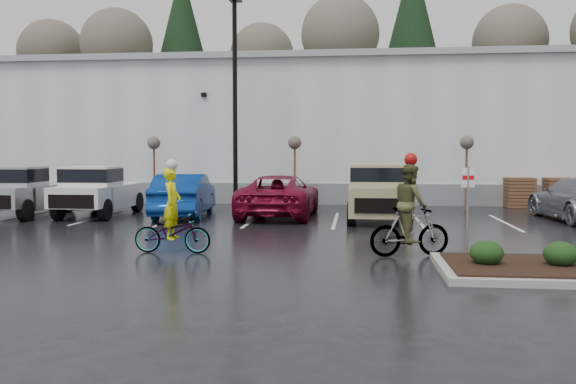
# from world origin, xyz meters

# --- Properties ---
(ground) EXTENTS (120.00, 120.00, 0.00)m
(ground) POSITION_xyz_m (0.00, 0.00, 0.00)
(ground) COLOR black
(ground) RESTS_ON ground
(warehouse) EXTENTS (60.50, 15.50, 7.20)m
(warehouse) POSITION_xyz_m (0.00, 21.99, 3.65)
(warehouse) COLOR silver
(warehouse) RESTS_ON ground
(wooded_ridge) EXTENTS (80.00, 25.00, 6.00)m
(wooded_ridge) POSITION_xyz_m (0.00, 45.00, 3.00)
(wooded_ridge) COLOR #27441C
(wooded_ridge) RESTS_ON ground
(lamppost) EXTENTS (0.50, 1.00, 9.22)m
(lamppost) POSITION_xyz_m (-4.00, 12.00, 5.69)
(lamppost) COLOR black
(lamppost) RESTS_ON ground
(sapling_west) EXTENTS (0.60, 0.60, 3.20)m
(sapling_west) POSITION_xyz_m (-8.00, 13.00, 2.73)
(sapling_west) COLOR #462D1C
(sapling_west) RESTS_ON ground
(sapling_mid) EXTENTS (0.60, 0.60, 3.20)m
(sapling_mid) POSITION_xyz_m (-1.50, 13.00, 2.73)
(sapling_mid) COLOR #462D1C
(sapling_mid) RESTS_ON ground
(sapling_east) EXTENTS (0.60, 0.60, 3.20)m
(sapling_east) POSITION_xyz_m (6.00, 13.00, 2.73)
(sapling_east) COLOR #462D1C
(sapling_east) RESTS_ON ground
(pallet_stack_a) EXTENTS (1.20, 1.20, 1.35)m
(pallet_stack_a) POSITION_xyz_m (8.50, 14.00, 0.68)
(pallet_stack_a) COLOR #462D1C
(pallet_stack_a) RESTS_ON ground
(pallet_stack_b) EXTENTS (1.20, 1.20, 1.35)m
(pallet_stack_b) POSITION_xyz_m (10.20, 14.00, 0.68)
(pallet_stack_b) COLOR #462D1C
(pallet_stack_b) RESTS_ON ground
(shrub_a) EXTENTS (0.70, 0.70, 0.52)m
(shrub_a) POSITION_xyz_m (4.00, -1.00, 0.41)
(shrub_a) COLOR black
(shrub_a) RESTS_ON curb_island
(shrub_b) EXTENTS (0.70, 0.70, 0.52)m
(shrub_b) POSITION_xyz_m (5.50, -1.00, 0.41)
(shrub_b) COLOR black
(shrub_b) RESTS_ON curb_island
(fire_lane_sign) EXTENTS (0.30, 0.05, 2.20)m
(fire_lane_sign) POSITION_xyz_m (3.80, 0.20, 1.41)
(fire_lane_sign) COLOR gray
(fire_lane_sign) RESTS_ON ground
(pickup_silver) EXTENTS (2.10, 5.20, 1.96)m
(pickup_silver) POSITION_xyz_m (-11.58, 8.41, 0.98)
(pickup_silver) COLOR #A5A9AD
(pickup_silver) RESTS_ON ground
(pickup_white) EXTENTS (2.10, 5.20, 1.96)m
(pickup_white) POSITION_xyz_m (-8.78, 8.91, 0.98)
(pickup_white) COLOR silver
(pickup_white) RESTS_ON ground
(car_blue) EXTENTS (2.25, 5.20, 1.66)m
(car_blue) POSITION_xyz_m (-5.36, 8.71, 0.83)
(car_blue) COLOR navy
(car_blue) RESTS_ON ground
(car_red) EXTENTS (2.81, 5.85, 1.61)m
(car_red) POSITION_xyz_m (-1.70, 9.15, 0.80)
(car_red) COLOR maroon
(car_red) RESTS_ON ground
(suv_tan) EXTENTS (2.20, 5.10, 2.06)m
(suv_tan) POSITION_xyz_m (2.04, 8.46, 1.03)
(suv_tan) COLOR tan
(suv_tan) RESTS_ON ground
(cyclist_hivis) EXTENTS (1.95, 0.69, 2.36)m
(cyclist_hivis) POSITION_xyz_m (-3.33, 0.59, 0.73)
(cyclist_hivis) COLOR #3F3F44
(cyclist_hivis) RESTS_ON ground
(cyclist_olive) EXTENTS (2.01, 1.10, 2.51)m
(cyclist_olive) POSITION_xyz_m (2.54, 0.75, 0.90)
(cyclist_olive) COLOR #3F3F44
(cyclist_olive) RESTS_ON ground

